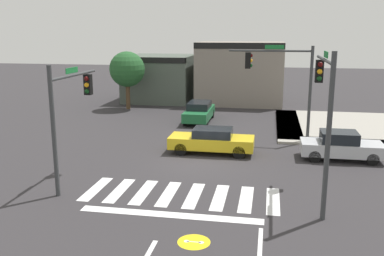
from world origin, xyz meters
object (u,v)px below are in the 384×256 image
traffic_signal_southeast (324,98)px  car_green (199,112)px  roadside_tree (127,69)px  traffic_signal_northeast (282,75)px  car_yellow (212,140)px  traffic_signal_southwest (71,103)px  car_silver (341,146)px

traffic_signal_southeast → car_green: bearing=26.7°
traffic_signal_southeast → roadside_tree: 22.86m
traffic_signal_northeast → car_green: size_ratio=1.25×
traffic_signal_southeast → car_yellow: (-5.03, 5.89, -3.36)m
traffic_signal_northeast → car_yellow: bearing=42.3°
traffic_signal_southwest → traffic_signal_southeast: bearing=-91.1°
car_silver → roadside_tree: bearing=142.1°
traffic_signal_southwest → roadside_tree: (-3.59, 17.91, -0.17)m
car_silver → roadside_tree: (-15.65, 12.20, 2.64)m
traffic_signal_southeast → traffic_signal_northeast: traffic_signal_southeast is taller
traffic_signal_southeast → roadside_tree: (-13.93, 18.11, -0.71)m
traffic_signal_southwest → car_silver: traffic_signal_southwest is taller
car_green → roadside_tree: 8.39m
traffic_signal_southwest → roadside_tree: 18.26m
traffic_signal_southwest → car_yellow: traffic_signal_southwest is taller
traffic_signal_southwest → car_silver: bearing=-64.7°
car_yellow → roadside_tree: size_ratio=0.94×
roadside_tree → traffic_signal_southeast: bearing=-52.4°
roadside_tree → traffic_signal_southwest: bearing=-78.7°
traffic_signal_southwest → car_yellow: 8.28m
traffic_signal_southwest → traffic_signal_northeast: size_ratio=0.92×
traffic_signal_southwest → car_yellow: (5.31, 5.69, -2.83)m
traffic_signal_southeast → car_yellow: 8.44m
car_green → car_silver: car_silver is taller
traffic_signal_southeast → roadside_tree: traffic_signal_southeast is taller
traffic_signal_northeast → traffic_signal_southwest: bearing=45.2°
traffic_signal_southwest → traffic_signal_northeast: traffic_signal_northeast is taller
traffic_signal_southwest → traffic_signal_northeast: 12.76m
traffic_signal_southwest → car_yellow: bearing=-43.1°
traffic_signal_southwest → car_silver: 13.64m
car_green → car_yellow: bearing=14.1°
car_yellow → traffic_signal_southwest: bearing=-133.1°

